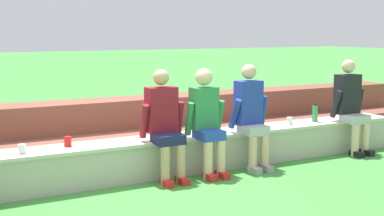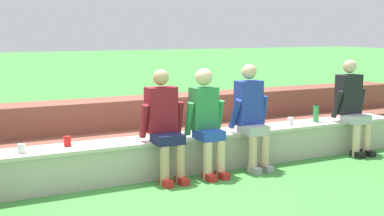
{
  "view_description": "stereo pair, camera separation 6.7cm",
  "coord_description": "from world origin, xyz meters",
  "px_view_note": "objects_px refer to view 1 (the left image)",
  "views": [
    {
      "loc": [
        -2.5,
        -5.57,
        1.8
      ],
      "look_at": [
        0.57,
        0.23,
        0.82
      ],
      "focal_mm": 48.41,
      "sensor_mm": 36.0,
      "label": 1
    },
    {
      "loc": [
        -2.44,
        -5.6,
        1.8
      ],
      "look_at": [
        0.57,
        0.23,
        0.82
      ],
      "focal_mm": 48.41,
      "sensor_mm": 36.0,
      "label": 2
    }
  ],
  "objects_px": {
    "person_far_right": "(351,104)",
    "water_bottle_near_left": "(315,113)",
    "person_left_of_center": "(165,123)",
    "person_center": "(207,119)",
    "person_right_of_center": "(251,114)",
    "plastic_cup_middle": "(68,141)",
    "plastic_cup_left_end": "(290,121)",
    "plastic_cup_right_end": "(22,149)"
  },
  "relations": [
    {
      "from": "water_bottle_near_left",
      "to": "plastic_cup_left_end",
      "type": "xyz_separation_m",
      "value": [
        -0.49,
        -0.03,
        -0.07
      ]
    },
    {
      "from": "water_bottle_near_left",
      "to": "plastic_cup_left_end",
      "type": "distance_m",
      "value": 0.5
    },
    {
      "from": "plastic_cup_middle",
      "to": "plastic_cup_right_end",
      "type": "bearing_deg",
      "value": -168.66
    },
    {
      "from": "person_left_of_center",
      "to": "person_center",
      "type": "distance_m",
      "value": 0.56
    },
    {
      "from": "plastic_cup_left_end",
      "to": "plastic_cup_middle",
      "type": "xyz_separation_m",
      "value": [
        -3.16,
        0.08,
        0.01
      ]
    },
    {
      "from": "water_bottle_near_left",
      "to": "plastic_cup_middle",
      "type": "xyz_separation_m",
      "value": [
        -3.65,
        0.05,
        -0.06
      ]
    },
    {
      "from": "person_right_of_center",
      "to": "plastic_cup_left_end",
      "type": "distance_m",
      "value": 0.88
    },
    {
      "from": "person_right_of_center",
      "to": "water_bottle_near_left",
      "type": "relative_size",
      "value": 5.27
    },
    {
      "from": "plastic_cup_left_end",
      "to": "person_left_of_center",
      "type": "bearing_deg",
      "value": -174.57
    },
    {
      "from": "person_left_of_center",
      "to": "person_far_right",
      "type": "bearing_deg",
      "value": 0.08
    },
    {
      "from": "water_bottle_near_left",
      "to": "plastic_cup_middle",
      "type": "bearing_deg",
      "value": 179.24
    },
    {
      "from": "person_right_of_center",
      "to": "water_bottle_near_left",
      "type": "height_order",
      "value": "person_right_of_center"
    },
    {
      "from": "plastic_cup_left_end",
      "to": "plastic_cup_middle",
      "type": "relative_size",
      "value": 0.91
    },
    {
      "from": "person_far_right",
      "to": "plastic_cup_left_end",
      "type": "bearing_deg",
      "value": 168.93
    },
    {
      "from": "person_left_of_center",
      "to": "plastic_cup_middle",
      "type": "xyz_separation_m",
      "value": [
        -1.11,
        0.27,
        -0.17
      ]
    },
    {
      "from": "person_left_of_center",
      "to": "water_bottle_near_left",
      "type": "bearing_deg",
      "value": 5.07
    },
    {
      "from": "water_bottle_near_left",
      "to": "plastic_cup_right_end",
      "type": "xyz_separation_m",
      "value": [
        -4.19,
        -0.06,
        -0.07
      ]
    },
    {
      "from": "person_far_right",
      "to": "water_bottle_near_left",
      "type": "bearing_deg",
      "value": 155.53
    },
    {
      "from": "person_left_of_center",
      "to": "person_center",
      "type": "height_order",
      "value": "person_left_of_center"
    },
    {
      "from": "person_right_of_center",
      "to": "water_bottle_near_left",
      "type": "distance_m",
      "value": 1.35
    },
    {
      "from": "person_center",
      "to": "plastic_cup_left_end",
      "type": "relative_size",
      "value": 12.56
    },
    {
      "from": "person_left_of_center",
      "to": "person_center",
      "type": "relative_size",
      "value": 1.0
    },
    {
      "from": "person_center",
      "to": "person_far_right",
      "type": "height_order",
      "value": "person_far_right"
    },
    {
      "from": "person_far_right",
      "to": "plastic_cup_left_end",
      "type": "relative_size",
      "value": 12.95
    },
    {
      "from": "person_center",
      "to": "plastic_cup_middle",
      "type": "bearing_deg",
      "value": 169.04
    },
    {
      "from": "person_right_of_center",
      "to": "plastic_cup_left_end",
      "type": "bearing_deg",
      "value": 16.0
    },
    {
      "from": "person_left_of_center",
      "to": "person_right_of_center",
      "type": "bearing_deg",
      "value": -1.96
    },
    {
      "from": "person_far_right",
      "to": "person_left_of_center",
      "type": "bearing_deg",
      "value": -179.92
    },
    {
      "from": "plastic_cup_right_end",
      "to": "plastic_cup_middle",
      "type": "bearing_deg",
      "value": 11.34
    },
    {
      "from": "person_far_right",
      "to": "plastic_cup_middle",
      "type": "distance_m",
      "value": 4.15
    },
    {
      "from": "person_left_of_center",
      "to": "plastic_cup_middle",
      "type": "height_order",
      "value": "person_left_of_center"
    },
    {
      "from": "person_right_of_center",
      "to": "plastic_cup_right_end",
      "type": "height_order",
      "value": "person_right_of_center"
    },
    {
      "from": "person_right_of_center",
      "to": "person_far_right",
      "type": "height_order",
      "value": "person_far_right"
    },
    {
      "from": "person_center",
      "to": "water_bottle_near_left",
      "type": "xyz_separation_m",
      "value": [
        1.99,
        0.27,
        -0.11
      ]
    },
    {
      "from": "person_left_of_center",
      "to": "person_right_of_center",
      "type": "distance_m",
      "value": 1.23
    },
    {
      "from": "person_left_of_center",
      "to": "water_bottle_near_left",
      "type": "xyz_separation_m",
      "value": [
        2.54,
        0.23,
        -0.11
      ]
    },
    {
      "from": "person_far_right",
      "to": "plastic_cup_left_end",
      "type": "xyz_separation_m",
      "value": [
        -0.98,
        0.19,
        -0.2
      ]
    },
    {
      "from": "person_left_of_center",
      "to": "plastic_cup_middle",
      "type": "distance_m",
      "value": 1.16
    },
    {
      "from": "person_far_right",
      "to": "water_bottle_near_left",
      "type": "height_order",
      "value": "person_far_right"
    },
    {
      "from": "person_center",
      "to": "person_left_of_center",
      "type": "bearing_deg",
      "value": 175.07
    },
    {
      "from": "plastic_cup_left_end",
      "to": "person_center",
      "type": "bearing_deg",
      "value": -170.77
    },
    {
      "from": "person_center",
      "to": "water_bottle_near_left",
      "type": "height_order",
      "value": "person_center"
    }
  ]
}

